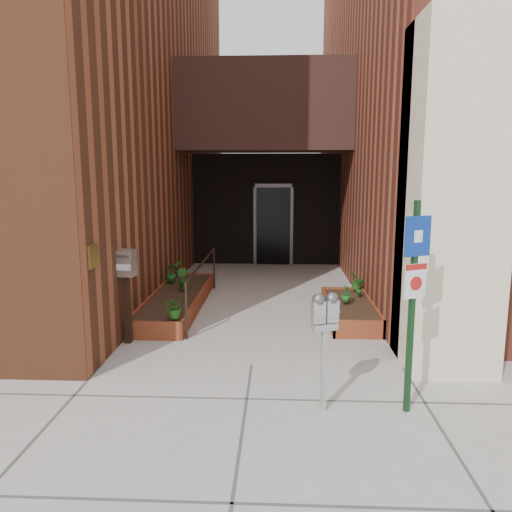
# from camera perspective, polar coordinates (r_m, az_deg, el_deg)

# --- Properties ---
(ground) EXTENTS (80.00, 80.00, 0.00)m
(ground) POSITION_cam_1_polar(r_m,az_deg,el_deg) (6.81, -0.52, -12.37)
(ground) COLOR #9E9991
(ground) RESTS_ON ground
(architecture) EXTENTS (20.00, 14.60, 10.00)m
(architecture) POSITION_cam_1_polar(r_m,az_deg,el_deg) (13.41, 0.33, 20.19)
(architecture) COLOR brown
(architecture) RESTS_ON ground
(planter_left) EXTENTS (0.90, 3.60, 0.30)m
(planter_left) POSITION_cam_1_polar(r_m,az_deg,el_deg) (9.51, -9.02, -5.15)
(planter_left) COLOR maroon
(planter_left) RESTS_ON ground
(planter_right) EXTENTS (0.80, 2.20, 0.30)m
(planter_right) POSITION_cam_1_polar(r_m,az_deg,el_deg) (8.92, 10.64, -6.20)
(planter_right) COLOR maroon
(planter_right) RESTS_ON ground
(handrail) EXTENTS (0.04, 3.34, 0.90)m
(handrail) POSITION_cam_1_polar(r_m,az_deg,el_deg) (9.23, -6.15, -1.62)
(handrail) COLOR black
(handrail) RESTS_ON ground
(parking_meter) EXTENTS (0.30, 0.20, 1.31)m
(parking_meter) POSITION_cam_1_polar(r_m,az_deg,el_deg) (5.33, 7.86, -7.27)
(parking_meter) COLOR #ABAAAD
(parking_meter) RESTS_ON ground
(sign_post) EXTENTS (0.29, 0.15, 2.27)m
(sign_post) POSITION_cam_1_polar(r_m,az_deg,el_deg) (5.40, 17.61, -3.22)
(sign_post) COLOR #123217
(sign_post) RESTS_ON ground
(payment_dropbox) EXTENTS (0.30, 0.24, 1.42)m
(payment_dropbox) POSITION_cam_1_polar(r_m,az_deg,el_deg) (7.60, -14.66, -2.24)
(payment_dropbox) COLOR black
(payment_dropbox) RESTS_ON ground
(shrub_left_a) EXTENTS (0.46, 0.46, 0.37)m
(shrub_left_a) POSITION_cam_1_polar(r_m,az_deg,el_deg) (7.85, -9.27, -5.73)
(shrub_left_a) COLOR #26601B
(shrub_left_a) RESTS_ON planter_left
(shrub_left_b) EXTENTS (0.31, 0.31, 0.41)m
(shrub_left_b) POSITION_cam_1_polar(r_m,az_deg,el_deg) (9.69, -8.39, -2.59)
(shrub_left_b) COLOR #1B5518
(shrub_left_b) RESTS_ON planter_left
(shrub_left_c) EXTENTS (0.28, 0.28, 0.36)m
(shrub_left_c) POSITION_cam_1_polar(r_m,az_deg,el_deg) (10.37, -9.68, -1.93)
(shrub_left_c) COLOR #1C621C
(shrub_left_c) RESTS_ON planter_left
(shrub_left_d) EXTENTS (0.24, 0.24, 0.32)m
(shrub_left_d) POSITION_cam_1_polar(r_m,az_deg,el_deg) (10.99, -8.98, -1.37)
(shrub_left_d) COLOR #1D631C
(shrub_left_d) RESTS_ON planter_left
(shrub_right_a) EXTENTS (0.19, 0.19, 0.30)m
(shrub_right_a) POSITION_cam_1_polar(r_m,az_deg,el_deg) (8.81, 10.27, -4.27)
(shrub_right_a) COLOR #1B5F1C
(shrub_right_a) RESTS_ON planter_right
(shrub_right_b) EXTENTS (0.24, 0.24, 0.33)m
(shrub_right_b) POSITION_cam_1_polar(r_m,az_deg,el_deg) (9.32, 11.79, -3.42)
(shrub_right_b) COLOR #1E621C
(shrub_right_b) RESTS_ON planter_right
(shrub_right_c) EXTENTS (0.39, 0.39, 0.33)m
(shrub_right_c) POSITION_cam_1_polar(r_m,az_deg,el_deg) (9.74, 11.44, -2.84)
(shrub_right_c) COLOR #235C1A
(shrub_right_c) RESTS_ON planter_right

